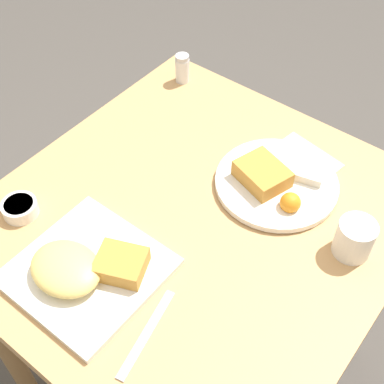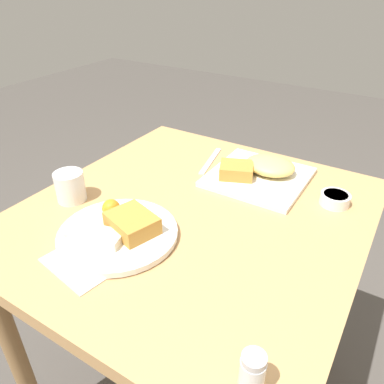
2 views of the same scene
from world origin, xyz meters
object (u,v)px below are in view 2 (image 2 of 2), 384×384
(plate_oval_far, at_px, (119,230))
(salt_shaker, at_px, (252,376))
(plate_square_near, at_px, (260,172))
(sauce_ramekin, at_px, (335,199))
(butter_knife, at_px, (210,161))
(coffee_mug, at_px, (70,186))

(plate_oval_far, bearing_deg, salt_shaker, 156.51)
(plate_square_near, bearing_deg, plate_oval_far, 68.89)
(plate_square_near, relative_size, sauce_ramekin, 3.52)
(plate_square_near, xyz_separation_m, butter_knife, (0.17, -0.02, -0.02))
(salt_shaker, distance_m, butter_knife, 0.74)
(sauce_ramekin, distance_m, coffee_mug, 0.68)
(plate_square_near, xyz_separation_m, plate_oval_far, (0.16, 0.42, -0.00))
(salt_shaker, xyz_separation_m, butter_knife, (0.41, -0.61, -0.03))
(butter_knife, bearing_deg, plate_oval_far, -10.75)
(salt_shaker, bearing_deg, butter_knife, -56.11)
(sauce_ramekin, distance_m, butter_knife, 0.39)
(butter_knife, bearing_deg, coffee_mug, -39.56)
(sauce_ramekin, xyz_separation_m, butter_knife, (0.39, -0.04, -0.01))
(sauce_ramekin, relative_size, salt_shaker, 0.95)
(salt_shaker, xyz_separation_m, coffee_mug, (0.61, -0.23, 0.01))
(butter_knife, height_order, coffee_mug, coffee_mug)
(coffee_mug, bearing_deg, plate_oval_far, 165.70)
(salt_shaker, relative_size, coffee_mug, 0.99)
(plate_square_near, xyz_separation_m, coffee_mug, (0.37, 0.37, 0.02))
(plate_oval_far, xyz_separation_m, coffee_mug, (0.21, -0.05, 0.02))
(plate_oval_far, height_order, sauce_ramekin, plate_oval_far)
(sauce_ramekin, bearing_deg, plate_square_near, -6.68)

